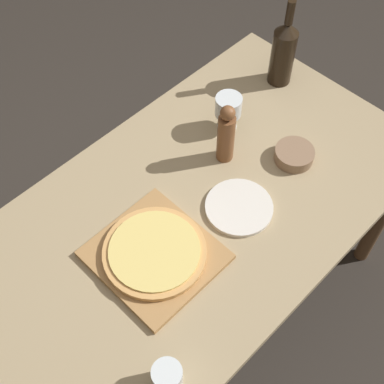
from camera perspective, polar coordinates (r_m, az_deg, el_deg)
name	(u,v)px	position (r m, az deg, el deg)	size (l,w,h in m)	color
ground_plane	(194,305)	(2.28, 0.19, -11.98)	(12.00, 12.00, 0.00)	#2D2823
dining_table	(194,224)	(1.71, 0.25, -3.44)	(0.84, 1.51, 0.74)	#9E8966
cutting_board	(155,255)	(1.54, -3.97, -6.74)	(0.34, 0.32, 0.02)	#A87A47
pizza	(155,252)	(1.52, -4.01, -6.37)	(0.30, 0.30, 0.02)	tan
wine_bottle	(283,52)	(1.94, 9.71, 14.54)	(0.08, 0.08, 0.33)	black
pepper_mill	(226,134)	(1.67, 3.65, 6.14)	(0.06, 0.06, 0.23)	brown
wine_glass	(228,107)	(1.77, 3.90, 9.05)	(0.09, 0.09, 0.13)	silver
small_bowl	(294,155)	(1.76, 10.84, 3.93)	(0.13, 0.13, 0.04)	#84664C
drinking_tumbler	(167,378)	(1.37, -2.64, -19.21)	(0.08, 0.08, 0.09)	silver
dinner_plate	(239,207)	(1.63, 5.03, -1.64)	(0.21, 0.21, 0.01)	silver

